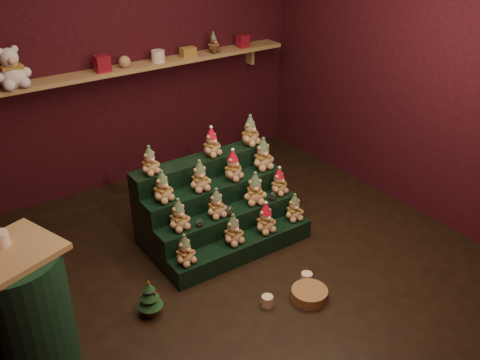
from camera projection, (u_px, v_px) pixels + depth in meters
ground at (238, 261)px, 4.72m from camera, size 4.00×4.00×0.00m
back_wall at (127, 54)px, 5.55m from camera, size 4.00×0.10×2.80m
front_wall at (477, 239)px, 2.57m from camera, size 4.00×0.10×2.80m
right_wall at (415, 68)px, 5.08m from camera, size 0.10×4.00×2.80m
back_shelf at (135, 68)px, 5.47m from camera, size 3.60×0.26×0.24m
riser_tier_front at (243, 248)px, 4.74m from camera, size 1.40×0.22×0.18m
riser_tier_midfront at (229, 228)px, 4.86m from camera, size 1.40×0.22×0.36m
riser_tier_midback at (216, 210)px, 4.98m from camera, size 1.40×0.22×0.54m
riser_tier_back at (203, 192)px, 5.09m from camera, size 1.40×0.22×0.72m
teddy_0 at (185, 249)px, 4.34m from camera, size 0.23×0.22×0.27m
teddy_1 at (233, 229)px, 4.59m from camera, size 0.23×0.21×0.28m
teddy_2 at (265, 218)px, 4.75m from camera, size 0.21×0.19×0.28m
teddy_3 at (294, 207)px, 4.94m from camera, size 0.21×0.19×0.26m
teddy_4 at (179, 214)px, 4.47m from camera, size 0.22×0.20×0.28m
teddy_5 at (216, 203)px, 4.65m from camera, size 0.19×0.18×0.27m
teddy_6 at (255, 188)px, 4.84m from camera, size 0.27×0.26×0.30m
teddy_7 at (279, 181)px, 5.01m from camera, size 0.23×0.21×0.26m
teddy_8 at (162, 186)px, 4.53m from camera, size 0.24×0.23×0.28m
teddy_9 at (200, 176)px, 4.69m from camera, size 0.22×0.20×0.28m
teddy_10 at (233, 165)px, 4.87m from camera, size 0.26×0.25×0.28m
teddy_11 at (263, 154)px, 5.06m from camera, size 0.23×0.21×0.31m
teddy_12 at (150, 160)px, 4.59m from camera, size 0.21×0.20×0.25m
teddy_13 at (211, 142)px, 4.91m from camera, size 0.23×0.22×0.27m
teddy_14 at (250, 130)px, 5.12m from camera, size 0.26×0.24×0.29m
snow_globe_a at (200, 222)px, 4.54m from camera, size 0.06×0.06×0.08m
snow_globe_b at (230, 211)px, 4.69m from camera, size 0.07×0.07×0.09m
snow_globe_c at (273, 196)px, 4.93m from camera, size 0.06×0.06×0.08m
side_table at (20, 311)px, 3.49m from camera, size 0.74×0.68×0.93m
table_ornament at (0, 239)px, 3.32m from camera, size 0.11×0.11×0.09m
mini_christmas_tree at (150, 297)px, 4.05m from camera, size 0.20×0.20×0.33m
mug_left at (267, 301)px, 4.19m from camera, size 0.09×0.09×0.09m
mug_right at (307, 278)px, 4.44m from camera, size 0.09×0.09×0.09m
wicker_basket at (309, 294)px, 4.26m from camera, size 0.36×0.36×0.09m
white_bear at (9, 62)px, 4.73m from camera, size 0.35×0.32×0.46m
brown_bear at (213, 43)px, 5.85m from camera, size 0.19×0.18×0.22m
gift_tin_red_a at (102, 64)px, 5.23m from camera, size 0.14×0.14×0.16m
gift_tin_cream at (158, 56)px, 5.54m from camera, size 0.14×0.14×0.12m
gift_tin_red_b at (243, 41)px, 6.07m from camera, size 0.12×0.12×0.14m
shelf_plush_ball at (125, 62)px, 5.35m from camera, size 0.12×0.12×0.12m
scarf_gift_box at (188, 52)px, 5.72m from camera, size 0.16×0.10×0.10m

